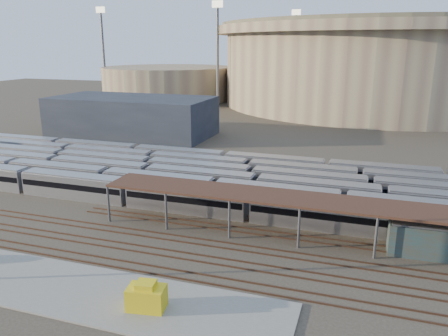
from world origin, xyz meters
TOP-DOWN VIEW (x-y plane):
  - ground at (0.00, 0.00)m, footprint 420.00×420.00m
  - apron at (-5.00, -15.00)m, footprint 50.00×9.00m
  - subway_trains at (2.38, 18.50)m, footprint 129.61×23.90m
  - inspection_shed at (22.00, 4.00)m, footprint 60.30×6.00m
  - empty_tracks at (0.00, -5.00)m, footprint 170.00×9.62m
  - stadium at (25.00, 140.00)m, footprint 124.00×124.00m
  - secondary_arena at (-60.00, 130.00)m, footprint 56.00×56.00m
  - service_building at (-35.00, 55.00)m, footprint 42.00×20.00m
  - floodlight_0 at (-30.00, 110.00)m, footprint 4.00×1.00m
  - floodlight_1 at (-85.00, 120.00)m, footprint 4.00×1.00m
  - floodlight_3 at (-10.00, 160.00)m, footprint 4.00×1.00m
  - yellow_equipment at (6.71, -15.68)m, footprint 3.68×2.62m

SIDE VIEW (x-z plane):
  - ground at x=0.00m, z-range 0.00..0.00m
  - empty_tracks at x=0.00m, z-range 0.00..0.18m
  - apron at x=-5.00m, z-range 0.00..0.20m
  - yellow_equipment at x=6.71m, z-range 0.20..2.32m
  - subway_trains at x=2.38m, z-range 0.00..3.60m
  - inspection_shed at x=22.00m, z-range 2.33..7.63m
  - service_building at x=-35.00m, z-range 0.00..10.00m
  - secondary_arena at x=-60.00m, z-range 0.00..14.00m
  - stadium at x=25.00m, z-range 0.22..32.72m
  - floodlight_0 at x=-30.00m, z-range 1.45..39.85m
  - floodlight_1 at x=-85.00m, z-range 1.45..39.85m
  - floodlight_3 at x=-10.00m, z-range 1.45..39.85m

